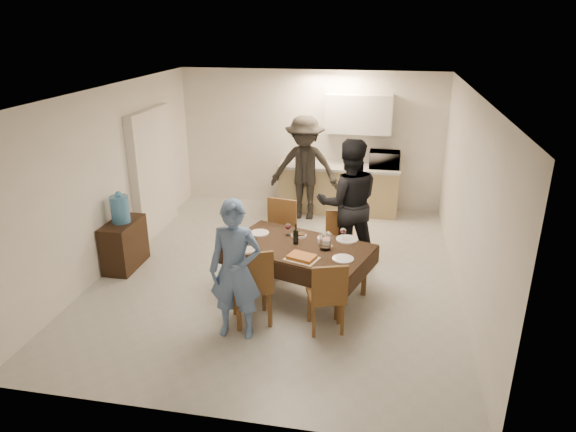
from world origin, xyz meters
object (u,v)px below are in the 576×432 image
person_kitchen (305,168)px  wine_bottle (296,234)px  dining_table (299,248)px  person_near (235,270)px  water_pitcher (325,241)px  water_jug (120,209)px  console (125,244)px  microwave (385,159)px  savoury_tart (302,257)px  person_far (348,203)px

person_kitchen → wine_bottle: bearing=-83.4°
dining_table → person_near: (-0.55, -1.05, 0.15)m
wine_bottle → water_pitcher: bearing=-14.0°
dining_table → water_jug: bearing=-168.7°
console → microwave: bearing=38.5°
water_pitcher → savoury_tart: (-0.25, -0.33, -0.09)m
savoury_tart → person_far: size_ratio=0.20×
wine_bottle → person_kitchen: (-0.32, 2.76, 0.10)m
savoury_tart → person_kitchen: 3.23m
savoury_tart → person_kitchen: bearing=98.4°
dining_table → person_kitchen: (-0.37, 2.81, 0.27)m
water_pitcher → person_near: size_ratio=0.13×
savoury_tart → microwave: microwave is taller
dining_table → wine_bottle: size_ratio=7.28×
person_far → person_kitchen: (-0.92, 1.76, -0.01)m
dining_table → microwave: bearing=90.5°
savoury_tart → person_far: (0.45, 1.43, 0.23)m
water_pitcher → water_jug: bearing=173.0°
dining_table → person_near: size_ratio=1.24×
microwave → console: bearing=38.5°
dining_table → microwave: 3.44m
console → savoury_tart: (2.76, -0.70, 0.37)m
dining_table → console: 2.70m
console → water_jug: size_ratio=1.97×
console → microwave: (3.70, 2.94, 0.70)m
water_jug → microwave: microwave is taller
console → person_far: bearing=12.8°
wine_bottle → person_kitchen: person_kitchen is taller
water_jug → person_near: bearing=-33.0°
person_near → water_jug: bearing=144.8°
water_pitcher → person_near: 1.35m
water_jug → person_far: 3.29m
microwave → person_near: (-1.59, -4.31, -0.23)m
dining_table → water_pitcher: water_pitcher is taller
water_jug → wine_bottle: 2.63m
console → wine_bottle: wine_bottle is taller
water_pitcher → microwave: microwave is taller
console → person_near: (2.11, -1.37, 0.47)m
water_pitcher → console: bearing=173.0°
person_near → person_far: size_ratio=0.86×
person_far → wine_bottle: bearing=45.9°
console → person_near: size_ratio=0.47×
water_jug → wine_bottle: bearing=-5.9°
dining_table → person_far: person_far is taller
water_jug → console: bearing=0.0°
water_jug → wine_bottle: water_jug is taller
dining_table → wine_bottle: wine_bottle is taller
dining_table → console: (-2.66, 0.32, -0.32)m
person_kitchen → console: bearing=-132.6°
wine_bottle → person_far: person_far is taller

